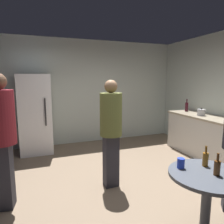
{
  "coord_description": "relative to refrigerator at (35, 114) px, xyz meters",
  "views": [
    {
      "loc": [
        -1.18,
        -2.82,
        1.69
      ],
      "look_at": [
        0.15,
        0.74,
        1.09
      ],
      "focal_mm": 33.53,
      "sensor_mm": 36.0,
      "label": 1
    }
  ],
  "objects": [
    {
      "name": "plastic_cup_blue",
      "position": [
        1.46,
        -3.27,
        -0.11
      ],
      "size": [
        0.08,
        0.08,
        0.11
      ],
      "primitive_type": "cylinder",
      "color": "blue",
      "rests_on": "foreground_table"
    },
    {
      "name": "beer_bottle_brown",
      "position": [
        1.68,
        -3.54,
        -0.08
      ],
      "size": [
        0.06,
        0.06,
        0.23
      ],
      "color": "#593314",
      "rests_on": "foreground_table"
    },
    {
      "name": "ground_plane",
      "position": [
        1.18,
        -2.2,
        -0.95
      ],
      "size": [
        5.2,
        5.2,
        0.1
      ],
      "primitive_type": "cube",
      "color": "#7A6651"
    },
    {
      "name": "wine_bottle_on_counter",
      "position": [
        3.52,
        -0.87,
        0.12
      ],
      "size": [
        0.08,
        0.08,
        0.31
      ],
      "color": "#3F141E",
      "rests_on": "kitchen_counter"
    },
    {
      "name": "beer_bottle_amber",
      "position": [
        1.75,
        -3.32,
        -0.08
      ],
      "size": [
        0.06,
        0.06,
        0.23
      ],
      "color": "#8C5919",
      "rests_on": "foreground_table"
    },
    {
      "name": "kettle",
      "position": [
        3.42,
        -1.47,
        0.07
      ],
      "size": [
        0.24,
        0.17,
        0.18
      ],
      "color": "#B2B2B7",
      "rests_on": "kitchen_counter"
    },
    {
      "name": "refrigerator",
      "position": [
        0.0,
        0.0,
        0.0
      ],
      "size": [
        0.7,
        0.68,
        1.8
      ],
      "color": "white",
      "rests_on": "ground_plane"
    },
    {
      "name": "foreground_table",
      "position": [
        1.64,
        -3.48,
        -0.27
      ],
      "size": [
        0.8,
        0.8,
        0.73
      ],
      "color": "#4C515B",
      "rests_on": "ground_plane"
    },
    {
      "name": "kitchen_counter",
      "position": [
        3.46,
        -1.51,
        -0.45
      ],
      "size": [
        0.64,
        1.77,
        0.9
      ],
      "color": "beige",
      "rests_on": "ground_plane"
    },
    {
      "name": "person_in_maroon_shirt",
      "position": [
        -0.41,
        -2.12,
        0.14
      ],
      "size": [
        0.38,
        0.38,
        1.77
      ],
      "rotation": [
        0.0,
        0.0,
        -0.14
      ],
      "color": "#2D2D38",
      "rests_on": "ground_plane"
    },
    {
      "name": "wall_back",
      "position": [
        1.18,
        0.43,
        0.45
      ],
      "size": [
        5.32,
        0.06,
        2.7
      ],
      "primitive_type": "cube",
      "color": "beige",
      "rests_on": "ground_plane"
    },
    {
      "name": "person_in_olive_shirt",
      "position": [
        1.08,
        -2.08,
        0.09
      ],
      "size": [
        0.36,
        0.36,
        1.68
      ],
      "rotation": [
        0.0,
        0.0,
        -1.52
      ],
      "color": "#2D2D38",
      "rests_on": "ground_plane"
    }
  ]
}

